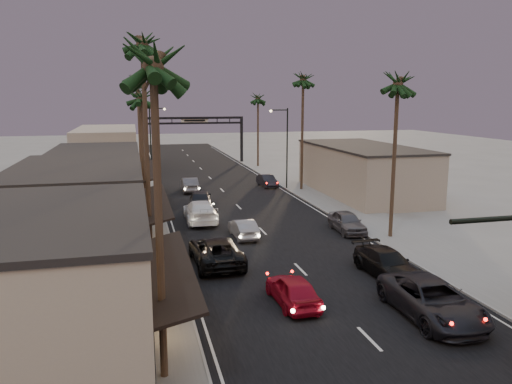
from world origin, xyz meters
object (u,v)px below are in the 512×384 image
palm_lc (140,93)px  palm_rb (303,76)px  palm_lb (142,37)px  palm_ra (398,77)px  palm_ld (137,78)px  oncoming_pickup (216,251)px  palm_far (138,90)px  streetlight_right (285,142)px  palm_la (153,53)px  arch (195,128)px  curbside_near (432,300)px  curbside_black (387,263)px  streetlight_left (153,136)px  oncoming_red (293,290)px  palm_rc (258,96)px  oncoming_silver (243,228)px

palm_lc → palm_rb: 19.07m
palm_lb → palm_ra: bearing=6.6°
palm_ld → oncoming_pickup: 35.95m
palm_far → streetlight_right: bearing=-65.2°
streetlight_right → palm_ra: size_ratio=0.68×
palm_la → palm_lc: (-0.00, 27.00, -0.97)m
streetlight_right → palm_ra: 21.94m
palm_la → arch: bearing=82.0°
arch → palm_far: palm_far is taller
curbside_near → curbside_black: 5.54m
palm_far → palm_rb: bearing=-63.6°
streetlight_right → streetlight_left: size_ratio=1.00×
palm_lc → oncoming_red: bearing=-73.2°
streetlight_right → palm_rb: bearing=-30.8°
palm_rc → oncoming_red: bearing=-102.1°
palm_la → palm_ld: (-0.00, 46.00, 0.97)m
palm_lc → oncoming_silver: (6.79, -9.32, -9.79)m
palm_rc → curbside_near: 53.82m
streetlight_left → palm_rb: 22.07m
palm_rb → oncoming_silver: palm_rb is taller
palm_far → oncoming_pickup: 57.91m
streetlight_right → palm_ra: palm_ra is taller
streetlight_left → palm_la: 49.41m
streetlight_left → palm_rb: (15.52, -14.00, 7.09)m
oncoming_red → oncoming_pickup: bearing=-70.8°
palm_rb → streetlight_left: bearing=137.9°
oncoming_red → streetlight_left: bearing=-85.7°
palm_la → palm_lc: size_ratio=1.08×
arch → oncoming_pickup: arch is taller
palm_ra → curbside_black: bearing=-120.0°
streetlight_left → oncoming_pickup: bearing=-86.6°
palm_rc → palm_far: 21.97m
oncoming_silver → palm_lb: bearing=32.6°
oncoming_red → curbside_black: 6.91m
streetlight_left → palm_lc: (-1.68, -22.00, 5.14)m
palm_ra → palm_lb: bearing=-173.4°
oncoming_pickup → oncoming_silver: 6.23m
palm_rb → oncoming_red: palm_rb is taller
streetlight_left → streetlight_right: bearing=-43.2°
arch → palm_ra: size_ratio=1.15×
arch → oncoming_pickup: size_ratio=2.52×
streetlight_left → curbside_black: streetlight_left is taller
palm_lb → oncoming_silver: 15.15m
palm_lc → palm_ld: palm_ld is taller
palm_lc → palm_lb: bearing=-90.0°
arch → palm_rb: size_ratio=1.07×
palm_ld → palm_far: size_ratio=1.08×
palm_far → curbside_black: size_ratio=2.51×
palm_ra → palm_far: (-16.90, 54.00, 0.00)m
oncoming_red → palm_ld: bearing=-82.9°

